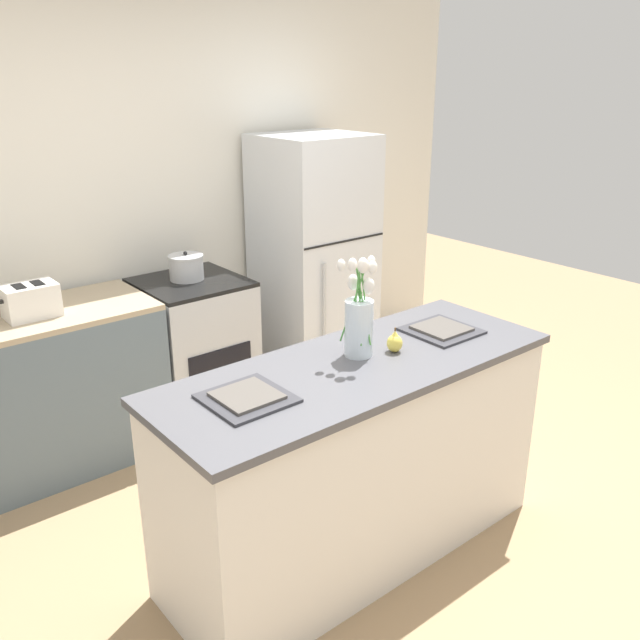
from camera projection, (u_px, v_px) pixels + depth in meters
ground_plane at (354, 547)px, 3.15m from camera, size 10.00×10.00×0.00m
back_wall at (138, 197)px, 4.13m from camera, size 5.20×0.08×2.70m
kitchen_island at (356, 460)px, 2.99m from camera, size 1.80×0.66×0.94m
stove_range at (195, 349)px, 4.21m from camera, size 0.60×0.61×0.90m
refrigerator at (314, 261)px, 4.64m from camera, size 0.68×0.67×1.69m
flower_vase at (359, 318)px, 2.84m from camera, size 0.16×0.17×0.45m
pear_figurine at (395, 342)px, 2.92m from camera, size 0.07×0.07×0.11m
plate_setting_left at (247, 397)px, 2.51m from camera, size 0.30×0.30×0.02m
plate_setting_right at (441, 330)px, 3.15m from camera, size 0.30×0.30×0.02m
toaster at (31, 301)px, 3.44m from camera, size 0.28×0.18×0.17m
cooking_pot at (186, 267)px, 4.05m from camera, size 0.21×0.21×0.17m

